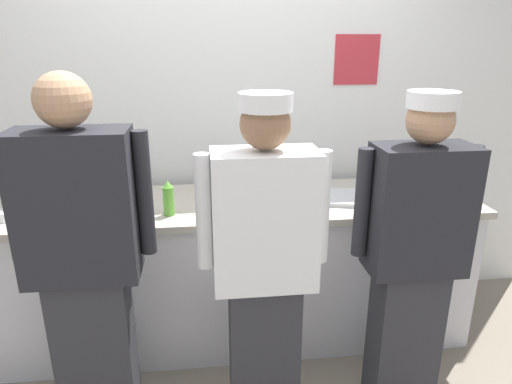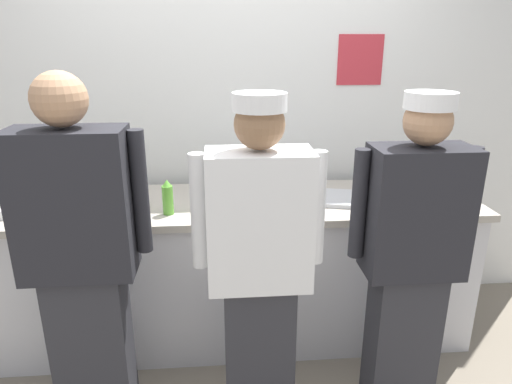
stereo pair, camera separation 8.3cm
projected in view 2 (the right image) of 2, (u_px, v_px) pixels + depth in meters
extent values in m
plane|color=slate|center=(236.00, 370.00, 2.60)|extent=(9.00, 9.00, 0.00)
cube|color=silver|center=(228.00, 105.00, 2.96)|extent=(4.53, 0.10, 2.79)
cube|color=#B72D38|center=(360.00, 60.00, 2.89)|extent=(0.29, 0.01, 0.31)
cube|color=silver|center=(233.00, 272.00, 2.82)|extent=(2.83, 0.65, 0.86)
cube|color=#A8A093|center=(232.00, 204.00, 2.67)|extent=(2.89, 0.71, 0.04)
cube|color=#2D2D33|center=(94.00, 349.00, 2.15)|extent=(0.34, 0.20, 0.82)
cube|color=#232328|center=(74.00, 205.00, 1.91)|extent=(0.48, 0.24, 0.65)
cylinder|color=#232328|center=(9.00, 196.00, 1.92)|extent=(0.07, 0.07, 0.55)
cylinder|color=#232328|center=(140.00, 193.00, 1.96)|extent=(0.07, 0.07, 0.55)
sphere|color=tan|center=(59.00, 99.00, 1.77)|extent=(0.22, 0.22, 0.22)
cube|color=#2D2D33|center=(259.00, 353.00, 2.16)|extent=(0.32, 0.20, 0.77)
cube|color=white|center=(259.00, 220.00, 1.94)|extent=(0.45, 0.24, 0.61)
cylinder|color=white|center=(199.00, 212.00, 1.95)|extent=(0.07, 0.07, 0.52)
cylinder|color=white|center=(317.00, 208.00, 1.99)|extent=(0.07, 0.07, 0.52)
sphere|color=#8C6647|center=(260.00, 124.00, 1.81)|extent=(0.21, 0.21, 0.21)
cylinder|color=white|center=(260.00, 102.00, 1.78)|extent=(0.22, 0.22, 0.07)
cube|color=#2D2D33|center=(401.00, 339.00, 2.27)|extent=(0.32, 0.20, 0.76)
cube|color=#232328|center=(417.00, 212.00, 2.05)|extent=(0.44, 0.24, 0.60)
cylinder|color=#232328|center=(359.00, 204.00, 2.05)|extent=(0.07, 0.07, 0.51)
cylinder|color=#232328|center=(468.00, 201.00, 2.09)|extent=(0.07, 0.07, 0.51)
sphere|color=tan|center=(428.00, 122.00, 1.91)|extent=(0.21, 0.21, 0.21)
cylinder|color=white|center=(430.00, 100.00, 1.89)|extent=(0.22, 0.22, 0.07)
cylinder|color=white|center=(419.00, 203.00, 2.61)|extent=(0.21, 0.21, 0.01)
cylinder|color=white|center=(420.00, 201.00, 2.61)|extent=(0.21, 0.21, 0.01)
cylinder|color=white|center=(420.00, 199.00, 2.60)|extent=(0.21, 0.21, 0.01)
cylinder|color=white|center=(420.00, 197.00, 2.60)|extent=(0.21, 0.21, 0.01)
cylinder|color=white|center=(127.00, 207.00, 2.55)|extent=(0.24, 0.24, 0.01)
cylinder|color=white|center=(127.00, 205.00, 2.54)|extent=(0.24, 0.24, 0.01)
cylinder|color=white|center=(126.00, 203.00, 2.54)|extent=(0.24, 0.24, 0.01)
cylinder|color=white|center=(126.00, 201.00, 2.54)|extent=(0.24, 0.24, 0.01)
cylinder|color=white|center=(126.00, 199.00, 2.53)|extent=(0.24, 0.24, 0.01)
cylinder|color=#B7BABF|center=(241.00, 188.00, 2.70)|extent=(0.34, 0.34, 0.12)
cube|color=#B7BABF|center=(315.00, 197.00, 2.69)|extent=(0.56, 0.40, 0.02)
cylinder|color=#56A333|center=(168.00, 200.00, 2.44)|extent=(0.06, 0.06, 0.16)
cone|color=#56A333|center=(167.00, 183.00, 2.41)|extent=(0.05, 0.05, 0.04)
cylinder|color=#E5E066|center=(64.00, 189.00, 2.63)|extent=(0.06, 0.06, 0.15)
cone|color=#E5E066|center=(61.00, 173.00, 2.60)|extent=(0.05, 0.05, 0.04)
cylinder|color=white|center=(5.00, 213.00, 2.42)|extent=(0.10, 0.10, 0.05)
cylinder|color=gold|center=(5.00, 210.00, 2.41)|extent=(0.08, 0.08, 0.01)
cylinder|color=white|center=(30.00, 194.00, 2.72)|extent=(0.10, 0.10, 0.04)
cylinder|color=orange|center=(30.00, 191.00, 2.72)|extent=(0.08, 0.08, 0.01)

